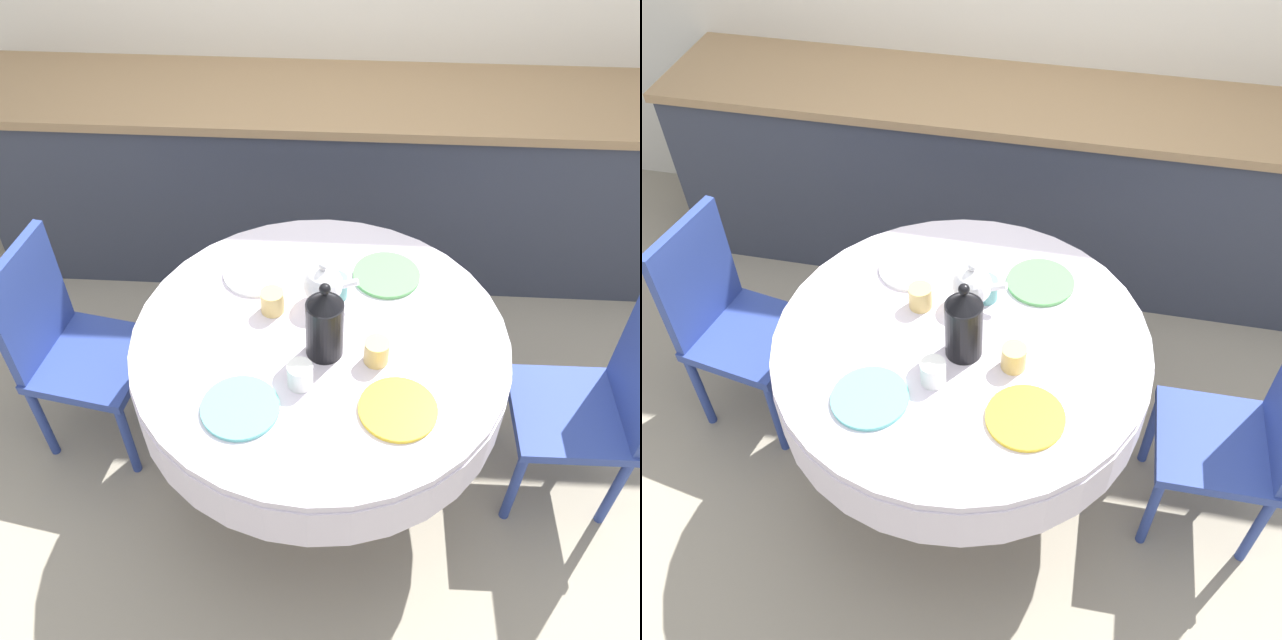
# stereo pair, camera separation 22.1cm
# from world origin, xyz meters

# --- Properties ---
(ground_plane) EXTENTS (12.00, 12.00, 0.00)m
(ground_plane) POSITION_xyz_m (0.00, 0.00, 0.00)
(ground_plane) COLOR #9E937F
(kitchen_counter) EXTENTS (3.24, 0.64, 0.89)m
(kitchen_counter) POSITION_xyz_m (0.00, 1.32, 0.45)
(kitchen_counter) COLOR #383D4C
(kitchen_counter) RESTS_ON ground_plane
(dining_table) EXTENTS (1.22, 1.22, 0.76)m
(dining_table) POSITION_xyz_m (0.00, 0.00, 0.63)
(dining_table) COLOR tan
(dining_table) RESTS_ON ground_plane
(chair_left) EXTENTS (0.40, 0.40, 0.89)m
(chair_left) POSITION_xyz_m (0.95, 0.01, 0.49)
(chair_left) COLOR #2D428E
(chair_left) RESTS_ON ground_plane
(chair_right) EXTENTS (0.46, 0.46, 0.89)m
(chair_right) POSITION_xyz_m (-0.94, 0.17, 0.49)
(chair_right) COLOR #2D428E
(chair_right) RESTS_ON ground_plane
(plate_near_left) EXTENTS (0.23, 0.23, 0.01)m
(plate_near_left) POSITION_xyz_m (-0.22, -0.30, 0.77)
(plate_near_left) COLOR #60BCB7
(plate_near_left) RESTS_ON dining_table
(cup_near_left) EXTENTS (0.08, 0.08, 0.08)m
(cup_near_left) POSITION_xyz_m (-0.05, -0.19, 0.80)
(cup_near_left) COLOR white
(cup_near_left) RESTS_ON dining_table
(plate_near_right) EXTENTS (0.23, 0.23, 0.01)m
(plate_near_right) POSITION_xyz_m (0.24, -0.28, 0.77)
(plate_near_right) COLOR yellow
(plate_near_right) RESTS_ON dining_table
(cup_near_right) EXTENTS (0.08, 0.08, 0.08)m
(cup_near_right) POSITION_xyz_m (0.18, -0.09, 0.80)
(cup_near_right) COLOR #DBB766
(cup_near_right) RESTS_ON dining_table
(plate_far_left) EXTENTS (0.23, 0.23, 0.01)m
(plate_far_left) POSITION_xyz_m (-0.24, 0.28, 0.77)
(plate_far_left) COLOR white
(plate_far_left) RESTS_ON dining_table
(cup_far_left) EXTENTS (0.08, 0.08, 0.08)m
(cup_far_left) POSITION_xyz_m (-0.16, 0.11, 0.80)
(cup_far_left) COLOR #DBB766
(cup_far_left) RESTS_ON dining_table
(plate_far_right) EXTENTS (0.23, 0.23, 0.01)m
(plate_far_right) POSITION_xyz_m (0.21, 0.30, 0.77)
(plate_far_right) COLOR #5BA85B
(plate_far_right) RESTS_ON dining_table
(cup_far_right) EXTENTS (0.08, 0.08, 0.08)m
(cup_far_right) POSITION_xyz_m (0.04, 0.19, 0.80)
(cup_far_right) COLOR #5BA39E
(cup_far_right) RESTS_ON dining_table
(coffee_carafe) EXTENTS (0.12, 0.12, 0.29)m
(coffee_carafe) POSITION_xyz_m (0.02, -0.06, 0.88)
(coffee_carafe) COLOR black
(coffee_carafe) RESTS_ON dining_table
(teapot) EXTENTS (0.18, 0.13, 0.17)m
(teapot) POSITION_xyz_m (0.00, 0.16, 0.84)
(teapot) COLOR white
(teapot) RESTS_ON dining_table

